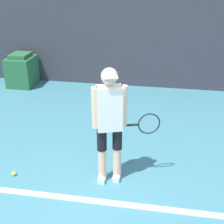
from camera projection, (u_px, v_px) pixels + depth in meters
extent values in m
cube|color=#383842|center=(132.00, 39.00, 7.78)|extent=(24.00, 0.10, 2.46)
cube|color=white|center=(91.00, 201.00, 4.22)|extent=(21.60, 0.10, 0.01)
cylinder|color=beige|center=(102.00, 165.00, 4.54)|extent=(0.12, 0.12, 0.53)
cylinder|color=black|center=(102.00, 140.00, 4.36)|extent=(0.14, 0.14, 0.32)
cube|color=white|center=(102.00, 177.00, 4.64)|extent=(0.10, 0.24, 0.08)
cylinder|color=beige|center=(117.00, 163.00, 4.57)|extent=(0.12, 0.12, 0.53)
cylinder|color=black|center=(117.00, 138.00, 4.39)|extent=(0.14, 0.14, 0.32)
cube|color=white|center=(117.00, 176.00, 4.66)|extent=(0.10, 0.24, 0.08)
cube|color=white|center=(109.00, 108.00, 4.17)|extent=(0.39, 0.30, 0.63)
sphere|color=beige|center=(109.00, 76.00, 3.98)|extent=(0.22, 0.22, 0.22)
cube|color=white|center=(110.00, 77.00, 3.88)|extent=(0.21, 0.17, 0.02)
cylinder|color=beige|center=(95.00, 108.00, 4.14)|extent=(0.09, 0.09, 0.59)
cylinder|color=beige|center=(124.00, 106.00, 4.19)|extent=(0.09, 0.09, 0.59)
cylinder|color=black|center=(131.00, 125.00, 4.33)|extent=(0.21, 0.10, 0.03)
torus|color=black|center=(149.00, 124.00, 4.37)|extent=(0.31, 0.12, 0.32)
sphere|color=#D1E533|center=(14.00, 174.00, 4.72)|extent=(0.07, 0.07, 0.07)
cube|color=#28663D|center=(22.00, 71.00, 8.16)|extent=(0.64, 0.75, 0.75)
cube|color=#28663D|center=(20.00, 55.00, 7.98)|extent=(0.45, 0.52, 0.10)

